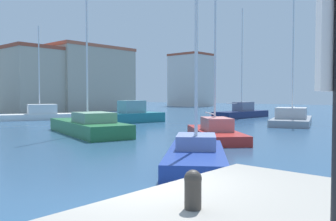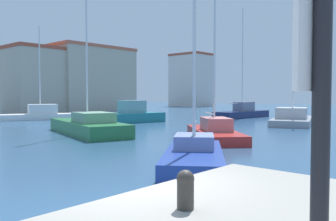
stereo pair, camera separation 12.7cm
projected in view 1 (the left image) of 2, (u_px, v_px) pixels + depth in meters
name	position (u px, v px, depth m)	size (l,w,h in m)	color
water	(106.00, 124.00, 31.18)	(160.00, 160.00, 0.00)	#2D5175
mooring_bollard	(193.00, 188.00, 4.98)	(0.25, 0.25, 0.56)	#38332D
sailboat_navy_outer_mooring	(242.00, 112.00, 40.57)	(8.35, 2.64, 12.37)	#19234C
sailboat_green_distant_north	(88.00, 125.00, 23.33)	(5.15, 9.31, 11.98)	#28703D
sailboat_white_near_pier	(40.00, 114.00, 37.36)	(8.83, 5.76, 9.78)	white
motorboat_teal_behind_lamppost	(123.00, 116.00, 32.75)	(8.78, 3.76, 2.07)	#1E707A
sailboat_blue_inner_mooring	(196.00, 153.00, 12.88)	(5.89, 5.06, 9.17)	#233D93
sailboat_grey_far_left	(292.00, 118.00, 31.22)	(9.42, 5.75, 12.14)	gray
sailboat_red_center_channel	(215.00, 131.00, 20.76)	(6.58, 6.88, 10.48)	#B22823
yacht_club	(40.00, 80.00, 52.61)	(9.64, 6.64, 9.66)	#B2A893
waterfront_apartments	(92.00, 79.00, 59.11)	(13.79, 7.16, 10.64)	#B2A893
harbor_office	(191.00, 80.00, 83.83)	(7.15, 8.71, 12.34)	beige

